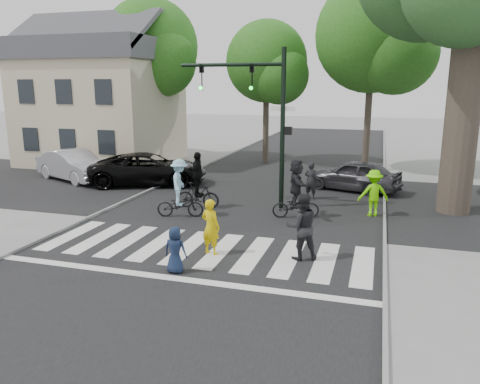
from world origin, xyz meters
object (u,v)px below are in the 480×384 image
object	(u,v)px
car_suv	(149,169)
cyclist_right	(296,192)
traffic_signal	(261,106)
pedestrian_woman	(211,227)
pedestrian_adult	(302,227)
cyclist_mid	(198,185)
cyclist_left	(180,192)
car_silver	(74,165)
car_grey	(353,175)
pedestrian_child	(175,250)

from	to	relation	value
car_suv	cyclist_right	bearing A→B (deg)	-135.11
traffic_signal	pedestrian_woman	world-z (taller)	traffic_signal
pedestrian_adult	cyclist_mid	size ratio (longest dim) A/B	0.85
cyclist_left	traffic_signal	bearing A→B (deg)	43.07
cyclist_left	car_suv	size ratio (longest dim) A/B	0.39
car_silver	car_grey	xyz separation A→B (m)	(13.48, 1.61, -0.05)
cyclist_right	car_grey	xyz separation A→B (m)	(1.70, 5.13, -0.24)
traffic_signal	car_silver	distance (m)	10.89
pedestrian_adult	cyclist_right	size ratio (longest dim) A/B	0.87
pedestrian_adult	cyclist_left	bearing A→B (deg)	-53.44
car_suv	car_grey	xyz separation A→B (m)	(9.42, 1.48, -0.05)
traffic_signal	car_suv	size ratio (longest dim) A/B	1.10
cyclist_right	pedestrian_woman	bearing A→B (deg)	-110.76
cyclist_left	car_silver	distance (m)	9.02
cyclist_left	car_suv	world-z (taller)	cyclist_left
cyclist_mid	car_silver	size ratio (longest dim) A/B	0.47
pedestrian_child	car_grey	distance (m)	11.60
pedestrian_adult	car_grey	distance (m)	9.15
pedestrian_child	pedestrian_adult	world-z (taller)	pedestrian_adult
car_silver	pedestrian_woman	bearing A→B (deg)	-104.51
traffic_signal	cyclist_mid	distance (m)	3.86
pedestrian_child	cyclist_mid	size ratio (longest dim) A/B	0.56
pedestrian_woman	car_suv	world-z (taller)	pedestrian_woman
traffic_signal	pedestrian_woman	bearing A→B (deg)	-90.21
cyclist_mid	pedestrian_adult	bearing A→B (deg)	-42.03
pedestrian_child	car_suv	xyz separation A→B (m)	(-5.68, 9.50, 0.15)
pedestrian_child	car_grey	xyz separation A→B (m)	(3.74, 10.98, 0.10)
cyclist_left	car_suv	xyz separation A→B (m)	(-3.70, 4.72, -0.16)
pedestrian_woman	pedestrian_child	xyz separation A→B (m)	(-0.40, -1.52, -0.19)
traffic_signal	cyclist_left	world-z (taller)	traffic_signal
pedestrian_adult	cyclist_left	xyz separation A→B (m)	(-4.88, 2.91, -0.01)
car_suv	car_grey	bearing A→B (deg)	-100.86
cyclist_mid	car_grey	world-z (taller)	cyclist_mid
pedestrian_adult	traffic_signal	bearing A→B (deg)	-86.88
pedestrian_adult	car_silver	size ratio (longest dim) A/B	0.40
pedestrian_child	cyclist_mid	distance (m)	6.40
pedestrian_adult	car_suv	size ratio (longest dim) A/B	0.34
pedestrian_woman	cyclist_right	xyz separation A→B (m)	(1.64, 4.33, 0.15)
car_silver	car_suv	bearing A→B (deg)	-64.90
car_grey	cyclist_mid	bearing A→B (deg)	-31.86
pedestrian_adult	car_suv	bearing A→B (deg)	-64.25
cyclist_right	cyclist_mid	bearing A→B (deg)	175.83
traffic_signal	cyclist_left	xyz separation A→B (m)	(-2.40, -2.24, -2.99)
traffic_signal	car_grey	size ratio (longest dim) A/B	1.44
cyclist_mid	pedestrian_woman	bearing A→B (deg)	-64.24
car_suv	car_grey	size ratio (longest dim) A/B	1.31
pedestrian_woman	cyclist_mid	world-z (taller)	cyclist_mid
cyclist_left	car_grey	size ratio (longest dim) A/B	0.51
pedestrian_woman	pedestrian_adult	distance (m)	2.53
cyclist_mid	car_grey	distance (m)	7.38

